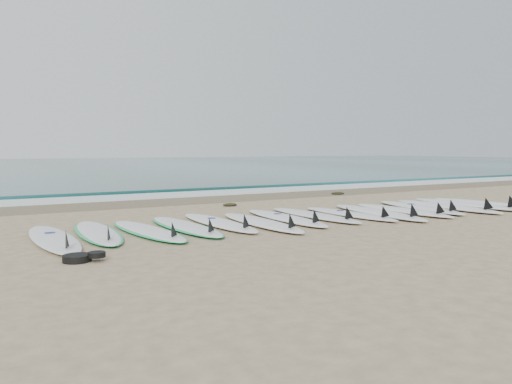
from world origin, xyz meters
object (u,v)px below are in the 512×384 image
surfboard_0 (54,238)px  surfboard_14 (483,202)px  surfboard_7 (316,215)px  leash_coil (81,257)px

surfboard_0 → surfboard_14: 9.31m
surfboard_7 → surfboard_14: size_ratio=1.08×
surfboard_14 → leash_coil: size_ratio=5.17×
surfboard_0 → surfboard_7: surfboard_0 is taller
surfboard_7 → leash_coil: size_ratio=5.60×
surfboard_14 → leash_coil: 9.32m
surfboard_0 → surfboard_7: 4.61m
leash_coil → surfboard_7: bearing=19.1°
surfboard_0 → surfboard_7: bearing=0.6°
surfboard_0 → surfboard_7: (4.61, 0.17, -0.00)m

